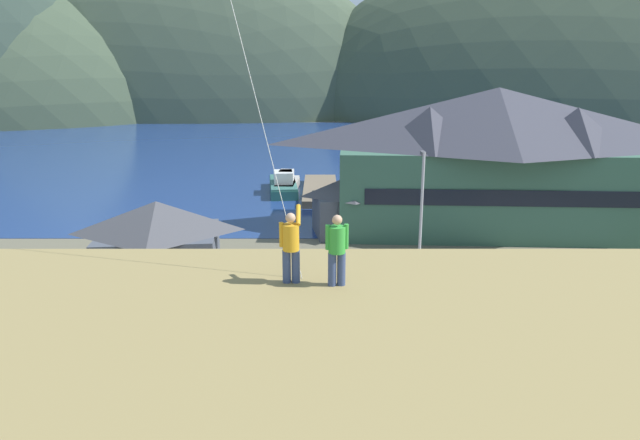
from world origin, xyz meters
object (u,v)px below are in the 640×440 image
object	(u,v)px
moored_boat_wharfside	(286,185)
parked_car_back_row_right	(0,284)
person_companion	(340,248)
parking_light_pole	(424,206)
parked_car_front_row_silver	(578,334)
wharf_dock	(323,190)
moored_boat_outer_mooring	(361,193)
parked_car_mid_row_far	(352,326)
parked_car_front_row_red	(67,329)
harbor_lodge	(498,156)
parked_car_mid_row_near	(331,285)
moored_boat_inner_slip	(290,184)
storage_shed_waterside	(350,205)
storage_shed_near_lot	(162,250)
person_kite_flyer	(294,245)

from	to	relation	value
moored_boat_wharfside	parked_car_back_row_right	world-z (taller)	moored_boat_wharfside
parked_car_back_row_right	person_companion	bearing A→B (deg)	-41.10
parking_light_pole	parked_car_front_row_silver	bearing A→B (deg)	-62.60
wharf_dock	parked_car_front_row_silver	bearing A→B (deg)	-71.28
parked_car_back_row_right	parking_light_pole	distance (m)	23.14
moored_boat_outer_mooring	parked_car_mid_row_far	distance (m)	28.47
parked_car_mid_row_far	parked_car_front_row_red	xyz separation A→B (m)	(-12.30, -0.28, 0.00)
wharf_dock	parked_car_front_row_red	distance (m)	33.35
harbor_lodge	parking_light_pole	world-z (taller)	harbor_lodge
moored_boat_outer_mooring	parked_car_front_row_silver	distance (m)	29.97
moored_boat_outer_mooring	moored_boat_wharfside	bearing A→B (deg)	154.12
harbor_lodge	parked_car_back_row_right	xyz separation A→B (m)	(-29.61, -14.24, -4.50)
harbor_lodge	person_companion	world-z (taller)	harbor_lodge
parked_car_front_row_red	parked_car_mid_row_near	distance (m)	12.56
moored_boat_inner_slip	storage_shed_waterside	bearing A→B (deg)	-70.40
moored_boat_inner_slip	parked_car_front_row_red	bearing A→B (deg)	-103.49
parked_car_front_row_silver	parking_light_pole	xyz separation A→B (m)	(-5.02, 9.68, 3.19)
storage_shed_waterside	parked_car_mid_row_far	xyz separation A→B (m)	(-0.69, -17.65, -1.15)
storage_shed_near_lot	wharf_dock	distance (m)	27.37
parking_light_pole	person_companion	distance (m)	20.12
moored_boat_wharfside	parked_car_front_row_red	xyz separation A→B (m)	(-7.45, -32.09, 0.34)
moored_boat_wharfside	moored_boat_outer_mooring	xyz separation A→B (m)	(7.07, -3.43, 0.00)
moored_boat_inner_slip	storage_shed_near_lot	bearing A→B (deg)	-100.56
storage_shed_waterside	person_companion	world-z (taller)	person_companion
moored_boat_inner_slip	parked_car_mid_row_near	world-z (taller)	moored_boat_inner_slip
moored_boat_outer_mooring	parked_car_mid_row_near	size ratio (longest dim) A/B	1.69
moored_boat_outer_mooring	moored_boat_inner_slip	distance (m)	7.76
parked_car_mid_row_far	parked_car_front_row_red	bearing A→B (deg)	-178.71
storage_shed_near_lot	person_companion	world-z (taller)	person_companion
harbor_lodge	person_companion	xyz separation A→B (m)	(-12.46, -29.20, 2.34)
harbor_lodge	moored_boat_inner_slip	xyz separation A→B (m)	(-16.09, 13.07, -4.85)
moored_boat_inner_slip	person_companion	bearing A→B (deg)	-85.10
parked_car_front_row_red	parked_car_back_row_right	bearing A→B (deg)	137.65
storage_shed_near_lot	parked_car_front_row_red	xyz separation A→B (m)	(-2.76, -5.49, -1.74)
moored_boat_wharfside	parked_car_mid_row_near	size ratio (longest dim) A/B	1.89
moored_boat_inner_slip	parked_car_mid_row_far	size ratio (longest dim) A/B	1.39
parked_car_front_row_red	moored_boat_inner_slip	bearing A→B (deg)	76.51
moored_boat_inner_slip	harbor_lodge	bearing A→B (deg)	-39.08
parked_car_back_row_right	person_companion	size ratio (longest dim) A/B	2.49
parked_car_back_row_right	harbor_lodge	bearing A→B (deg)	25.68
storage_shed_near_lot	wharf_dock	bearing A→B (deg)	72.29
moored_boat_wharfside	parked_car_back_row_right	bearing A→B (deg)	-116.12
parked_car_mid_row_far	storage_shed_waterside	bearing A→B (deg)	87.75
moored_boat_inner_slip	person_companion	size ratio (longest dim) A/B	3.42
harbor_lodge	person_kite_flyer	xyz separation A→B (m)	(-13.56, -29.01, 2.36)
moored_boat_outer_mooring	person_companion	bearing A→B (deg)	-94.61
harbor_lodge	parking_light_pole	size ratio (longest dim) A/B	3.38
storage_shed_waterside	moored_boat_outer_mooring	bearing A→B (deg)	81.90
storage_shed_waterside	parked_car_front_row_silver	size ratio (longest dim) A/B	1.27
harbor_lodge	wharf_dock	world-z (taller)	harbor_lodge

